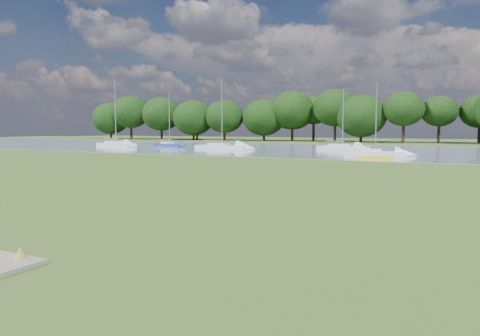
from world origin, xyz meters
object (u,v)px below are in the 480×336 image
at_px(sailboat_3, 116,143).
at_px(sailboat_4, 375,151).
at_px(sailboat_5, 169,144).
at_px(sailboat_6, 221,146).
at_px(kayak, 376,158).
at_px(sailboat_1, 342,147).

xyz_separation_m(sailboat_3, sailboat_4, (38.91, -4.41, -0.10)).
relative_size(sailboat_5, sailboat_6, 0.84).
bearing_deg(sailboat_3, kayak, -6.11).
xyz_separation_m(sailboat_3, sailboat_6, (17.39, 1.45, -0.08)).
relative_size(sailboat_4, sailboat_6, 0.79).
bearing_deg(sailboat_4, sailboat_6, 160.60).
bearing_deg(sailboat_6, kayak, -26.31).
xyz_separation_m(sailboat_1, sailboat_3, (-32.93, -5.08, 0.07)).
height_order(sailboat_5, sailboat_6, sailboat_6).
bearing_deg(sailboat_3, sailboat_1, 16.92).
bearing_deg(kayak, sailboat_3, 154.67).
xyz_separation_m(kayak, sailboat_6, (-22.80, 11.66, 0.30)).
distance_m(kayak, sailboat_5, 35.48).
distance_m(sailboat_1, sailboat_4, 11.21).
relative_size(sailboat_1, sailboat_6, 0.81).
bearing_deg(sailboat_4, sailboat_1, 118.02).
bearing_deg(sailboat_5, kayak, -5.68).
distance_m(sailboat_4, sailboat_6, 22.30).
bearing_deg(sailboat_1, sailboat_6, -142.23).
bearing_deg(kayak, sailboat_4, 91.32).
distance_m(kayak, sailboat_1, 16.93).
height_order(sailboat_3, sailboat_4, sailboat_3).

